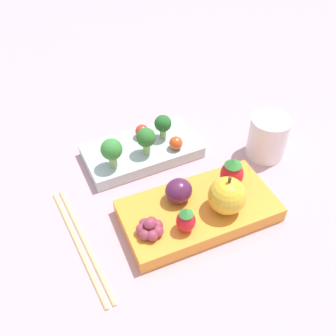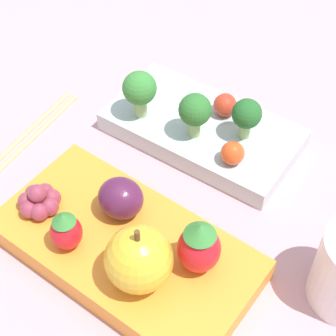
{
  "view_description": "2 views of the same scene",
  "coord_description": "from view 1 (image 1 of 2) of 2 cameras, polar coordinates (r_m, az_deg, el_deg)",
  "views": [
    {
      "loc": [
        -0.2,
        -0.36,
        0.43
      ],
      "look_at": [
        0.01,
        -0.0,
        0.03
      ],
      "focal_mm": 40.0,
      "sensor_mm": 36.0,
      "label": 1
    },
    {
      "loc": [
        0.17,
        -0.29,
        0.41
      ],
      "look_at": [
        0.01,
        -0.0,
        0.03
      ],
      "focal_mm": 60.0,
      "sensor_mm": 36.0,
      "label": 2
    }
  ],
  "objects": [
    {
      "name": "broccoli_floret_2",
      "position": [
        0.58,
        -8.59,
        2.69
      ],
      "size": [
        0.03,
        0.03,
        0.05
      ],
      "color": "#93B770",
      "rests_on": "bento_box_savoury"
    },
    {
      "name": "cherry_tomato_1",
      "position": [
        0.64,
        -3.98,
        5.59
      ],
      "size": [
        0.02,
        0.02,
        0.02
      ],
      "color": "red",
      "rests_on": "bento_box_savoury"
    },
    {
      "name": "bento_box_savoury",
      "position": [
        0.64,
        -3.98,
        2.6
      ],
      "size": [
        0.2,
        0.12,
        0.02
      ],
      "color": "silver",
      "rests_on": "ground_plane"
    },
    {
      "name": "bento_box_fruit",
      "position": [
        0.54,
        4.7,
        -6.5
      ],
      "size": [
        0.23,
        0.14,
        0.02
      ],
      "color": "orange",
      "rests_on": "ground_plane"
    },
    {
      "name": "broccoli_floret_1",
      "position": [
        0.6,
        -3.22,
        4.59
      ],
      "size": [
        0.03,
        0.03,
        0.05
      ],
      "color": "#93B770",
      "rests_on": "bento_box_savoury"
    },
    {
      "name": "grape_cluster",
      "position": [
        0.5,
        -2.77,
        -9.14
      ],
      "size": [
        0.04,
        0.04,
        0.03
      ],
      "color": "#93384C",
      "rests_on": "bento_box_fruit"
    },
    {
      "name": "chopsticks_pair",
      "position": [
        0.53,
        -13.15,
        -11.01
      ],
      "size": [
        0.02,
        0.21,
        0.01
      ],
      "color": "tan",
      "rests_on": "ground_plane"
    },
    {
      "name": "apple",
      "position": [
        0.52,
        9.0,
        -4.2
      ],
      "size": [
        0.05,
        0.05,
        0.06
      ],
      "color": "gold",
      "rests_on": "bento_box_fruit"
    },
    {
      "name": "plum",
      "position": [
        0.53,
        1.64,
        -3.49
      ],
      "size": [
        0.04,
        0.04,
        0.04
      ],
      "color": "#511E42",
      "rests_on": "bento_box_fruit"
    },
    {
      "name": "strawberry_1",
      "position": [
        0.49,
        2.74,
        -7.91
      ],
      "size": [
        0.03,
        0.03,
        0.04
      ],
      "color": "red",
      "rests_on": "bento_box_fruit"
    },
    {
      "name": "strawberry_0",
      "position": [
        0.55,
        9.73,
        -0.74
      ],
      "size": [
        0.03,
        0.03,
        0.05
      ],
      "color": "red",
      "rests_on": "bento_box_fruit"
    },
    {
      "name": "drinking_cup",
      "position": [
        0.64,
        14.94,
        4.53
      ],
      "size": [
        0.06,
        0.06,
        0.07
      ],
      "color": "white",
      "rests_on": "ground_plane"
    },
    {
      "name": "ground_plane",
      "position": [
        0.6,
        -0.59,
        -2.33
      ],
      "size": [
        4.0,
        4.0,
        0.0
      ],
      "primitive_type": "plane",
      "color": "#C6939E"
    },
    {
      "name": "cherry_tomato_0",
      "position": [
        0.62,
        1.22,
        3.82
      ],
      "size": [
        0.02,
        0.02,
        0.02
      ],
      "color": "#DB4C1E",
      "rests_on": "bento_box_savoury"
    },
    {
      "name": "broccoli_floret_0",
      "position": [
        0.63,
        -0.78,
        6.69
      ],
      "size": [
        0.03,
        0.03,
        0.04
      ],
      "color": "#93B770",
      "rests_on": "bento_box_savoury"
    }
  ]
}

